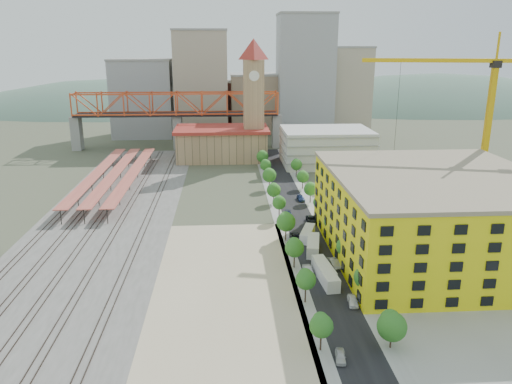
{
  "coord_description": "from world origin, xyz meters",
  "views": [
    {
      "loc": [
        -3.63,
        -121.26,
        45.29
      ],
      "look_at": [
        3.86,
        -1.58,
        10.0
      ],
      "focal_mm": 35.0,
      "sensor_mm": 36.0,
      "label": 1
    }
  ],
  "objects": [
    {
      "name": "ground",
      "position": [
        0.0,
        0.0,
        0.0
      ],
      "size": [
        400.0,
        400.0,
        0.0
      ],
      "primitive_type": "plane",
      "color": "#474C38",
      "rests_on": "ground"
    },
    {
      "name": "ballast_strip",
      "position": [
        -36.0,
        17.5,
        0.03
      ],
      "size": [
        36.0,
        165.0,
        0.06
      ],
      "primitive_type": "cube",
      "color": "#605E59",
      "rests_on": "ground"
    },
    {
      "name": "dirt_lot",
      "position": [
        -4.0,
        -31.5,
        0.03
      ],
      "size": [
        28.0,
        67.0,
        0.06
      ],
      "primitive_type": "cube",
      "color": "tan",
      "rests_on": "ground"
    },
    {
      "name": "street_asphalt",
      "position": [
        16.0,
        15.0,
        0.03
      ],
      "size": [
        12.0,
        170.0,
        0.06
      ],
      "primitive_type": "cube",
      "color": "black",
      "rests_on": "ground"
    },
    {
      "name": "sidewalk_west",
      "position": [
        10.5,
        15.0,
        0.02
      ],
      "size": [
        3.0,
        170.0,
        0.04
      ],
      "primitive_type": "cube",
      "color": "gray",
      "rests_on": "ground"
    },
    {
      "name": "sidewalk_east",
      "position": [
        21.5,
        15.0,
        0.02
      ],
      "size": [
        3.0,
        170.0,
        0.04
      ],
      "primitive_type": "cube",
      "color": "gray",
      "rests_on": "ground"
    },
    {
      "name": "construction_pad",
      "position": [
        45.0,
        -20.0,
        0.03
      ],
      "size": [
        50.0,
        90.0,
        0.06
      ],
      "primitive_type": "cube",
      "color": "gray",
      "rests_on": "ground"
    },
    {
      "name": "rail_tracks",
      "position": [
        -37.8,
        17.5,
        0.15
      ],
      "size": [
        26.56,
        160.0,
        0.18
      ],
      "color": "#382B23",
      "rests_on": "ground"
    },
    {
      "name": "platform_canopies",
      "position": [
        -41.0,
        45.0,
        3.99
      ],
      "size": [
        16.0,
        80.0,
        4.12
      ],
      "color": "#CB654E",
      "rests_on": "ground"
    },
    {
      "name": "station_hall",
      "position": [
        -5.0,
        82.0,
        6.67
      ],
      "size": [
        38.0,
        24.0,
        13.1
      ],
      "color": "tan",
      "rests_on": "ground"
    },
    {
      "name": "clock_tower",
      "position": [
        8.0,
        79.99,
        28.7
      ],
      "size": [
        12.0,
        12.0,
        52.0
      ],
      "color": "tan",
      "rests_on": "ground"
    },
    {
      "name": "parking_garage",
      "position": [
        36.0,
        70.0,
        7.0
      ],
      "size": [
        34.0,
        26.0,
        14.0
      ],
      "primitive_type": "cube",
      "color": "silver",
      "rests_on": "ground"
    },
    {
      "name": "truss_bridge",
      "position": [
        -25.0,
        105.0,
        18.86
      ],
      "size": [
        94.0,
        9.6,
        25.6
      ],
      "color": "gray",
      "rests_on": "ground"
    },
    {
      "name": "construction_building",
      "position": [
        42.0,
        -20.0,
        9.41
      ],
      "size": [
        44.6,
        50.6,
        18.8
      ],
      "color": "yellow",
      "rests_on": "ground"
    },
    {
      "name": "street_trees",
      "position": [
        16.0,
        5.0,
        0.0
      ],
      "size": [
        15.4,
        124.4,
        8.0
      ],
      "color": "#27671F",
      "rests_on": "ground"
    },
    {
      "name": "skyline",
      "position": [
        7.47,
        142.31,
        22.81
      ],
      "size": [
        133.0,
        46.0,
        60.0
      ],
      "color": "#9EA0A3",
      "rests_on": "ground"
    },
    {
      "name": "distant_hills",
      "position": [
        45.28,
        260.0,
        -79.54
      ],
      "size": [
        647.0,
        264.0,
        227.0
      ],
      "color": "#4C6B59",
      "rests_on": "ground"
    },
    {
      "name": "tower_crane",
      "position": [
        62.86,
        6.82,
        30.02
      ],
      "size": [
        44.74,
        11.88,
        48.65
      ],
      "color": "gold",
      "rests_on": "ground"
    },
    {
      "name": "site_trailer_a",
      "position": [
        16.0,
        -32.33,
        1.37
      ],
      "size": [
        3.46,
        10.18,
        2.74
      ],
      "primitive_type": "cube",
      "rotation": [
        0.0,
        0.0,
        0.08
      ],
      "color": "silver",
      "rests_on": "ground"
    },
    {
      "name": "site_trailer_b",
      "position": [
        16.0,
        -29.23,
        1.33
      ],
      "size": [
        3.57,
        9.93,
        2.66
      ],
      "primitive_type": "cube",
      "rotation": [
        0.0,
        0.0,
        0.11
      ],
      "color": "silver",
      "rests_on": "ground"
    },
    {
      "name": "site_trailer_c",
      "position": [
        16.0,
        -16.53,
        1.39
      ],
      "size": [
        4.57,
        10.47,
        2.78
      ],
      "primitive_type": "cube",
      "rotation": [
        0.0,
        0.0,
        -0.19
      ],
      "color": "silver",
      "rests_on": "ground"
    },
    {
      "name": "site_trailer_d",
      "position": [
        16.0,
        -8.75,
        1.25
      ],
      "size": [
        5.21,
        9.43,
        2.5
      ],
      "primitive_type": "cube",
      "rotation": [
        0.0,
        0.0,
        -0.33
      ],
      "color": "silver",
      "rests_on": "ground"
    },
    {
      "name": "car_0",
      "position": [
        13.0,
        -57.71,
        0.66
      ],
      "size": [
        2.13,
        4.05,
        1.31
      ],
      "primitive_type": "imported",
      "rotation": [
        0.0,
        0.0,
        -0.15
      ],
      "color": "#BABABA",
      "rests_on": "ground"
    },
    {
      "name": "car_1",
      "position": [
        13.0,
        -27.73,
        0.69
      ],
      "size": [
        1.8,
        4.32,
        1.39
      ],
      "primitive_type": "imported",
      "rotation": [
        0.0,
        0.0,
        0.08
      ],
      "color": "#AEADB3",
      "rests_on": "ground"
    },
    {
      "name": "car_2",
      "position": [
        13.0,
        -9.69,
        0.73
      ],
      "size": [
        2.61,
        5.36,
        1.47
      ],
      "primitive_type": "imported",
      "rotation": [
        0.0,
        0.0,
        0.03
      ],
      "color": "black",
      "rests_on": "ground"
    },
    {
      "name": "car_3",
      "position": [
        13.0,
        6.53,
        0.76
      ],
      "size": [
        2.9,
        5.53,
        1.53
      ],
      "primitive_type": "imported",
      "rotation": [
        0.0,
        0.0,
        -0.15
      ],
      "color": "navy",
      "rests_on": "ground"
    },
    {
      "name": "car_4",
      "position": [
        19.0,
        -41.36,
        0.73
      ],
      "size": [
        2.16,
        4.45,
        1.46
      ],
      "primitive_type": "imported",
      "rotation": [
        0.0,
        0.0,
        -0.1
      ],
      "color": "white",
      "rests_on": "ground"
    },
    {
      "name": "car_5",
      "position": [
        19.0,
        -25.21,
        0.8
      ],
      "size": [
        2.36,
        5.07,
        1.61
      ],
      "primitive_type": "imported",
      "rotation": [
        0.0,
        0.0,
        0.14
      ],
      "color": "gray",
      "rests_on": "ground"
    },
    {
      "name": "car_6",
      "position": [
        19.0,
        2.57,
        0.77
      ],
      "size": [
        2.58,
        5.57,
        1.54
      ],
      "primitive_type": "imported",
      "rotation": [
        0.0,
        0.0,
        0.0
      ],
      "color": "black",
      "rests_on": "ground"
    },
    {
      "name": "car_7",
      "position": [
        19.0,
        22.36,
        0.69
      ],
      "size": [
        2.23,
        4.89,
        1.39
      ],
      "primitive_type": "imported",
      "rotation": [
        0.0,
        0.0,
        0.06
      ],
      "color": "navy",
      "rests_on": "ground"
    }
  ]
}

